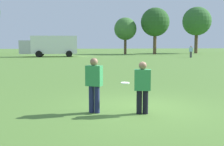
% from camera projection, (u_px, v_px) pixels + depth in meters
% --- Properties ---
extents(ground_plane, '(191.71, 191.71, 0.00)m').
position_uv_depth(ground_plane, '(142.00, 108.00, 8.90)').
color(ground_plane, '#517A33').
extents(player_thrower, '(0.53, 0.44, 1.65)m').
position_uv_depth(player_thrower, '(94.00, 82.00, 8.21)').
color(player_thrower, '#1E234C').
rests_on(player_thrower, ground).
extents(player_defender, '(0.52, 0.37, 1.55)m').
position_uv_depth(player_defender, '(142.00, 85.00, 8.10)').
color(player_defender, black).
rests_on(player_defender, ground).
extents(frisbee, '(0.27, 0.27, 0.04)m').
position_uv_depth(frisbee, '(125.00, 83.00, 8.42)').
color(frisbee, white).
extents(box_truck, '(8.50, 3.03, 3.18)m').
position_uv_depth(box_truck, '(50.00, 45.00, 42.11)').
color(box_truck, white).
rests_on(box_truck, ground).
extents(bystander_sideline_watcher, '(0.50, 0.33, 1.70)m').
position_uv_depth(bystander_sideline_watcher, '(191.00, 51.00, 39.69)').
color(bystander_sideline_watcher, '#4C4C51').
rests_on(bystander_sideline_watcher, ground).
extents(tree_center_elm, '(4.24, 4.24, 6.88)m').
position_uv_depth(tree_center_elm, '(125.00, 29.00, 52.01)').
color(tree_center_elm, brown).
rests_on(tree_center_elm, ground).
extents(tree_east_birch, '(5.33, 5.33, 8.65)m').
position_uv_depth(tree_east_birch, '(155.00, 22.00, 51.37)').
color(tree_east_birch, brown).
rests_on(tree_east_birch, ground).
extents(tree_east_oak, '(5.79, 5.79, 9.40)m').
position_uv_depth(tree_east_oak, '(197.00, 21.00, 56.04)').
color(tree_east_oak, brown).
rests_on(tree_east_oak, ground).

